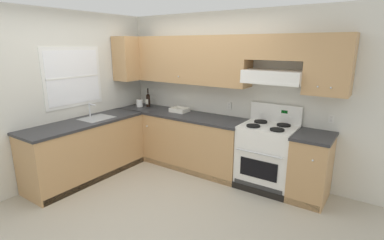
{
  "coord_description": "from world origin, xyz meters",
  "views": [
    {
      "loc": [
        2.53,
        -2.61,
        2.04
      ],
      "look_at": [
        0.27,
        0.7,
        1.0
      ],
      "focal_mm": 27.18,
      "sensor_mm": 36.0,
      "label": 1
    }
  ],
  "objects_px": {
    "wine_bottle": "(148,100)",
    "paper_towel_roll": "(140,103)",
    "bowl": "(180,110)",
    "stove": "(266,156)"
  },
  "relations": [
    {
      "from": "wine_bottle",
      "to": "paper_towel_roll",
      "type": "relative_size",
      "value": 2.47
    },
    {
      "from": "wine_bottle",
      "to": "paper_towel_roll",
      "type": "bearing_deg",
      "value": -146.95
    },
    {
      "from": "stove",
      "to": "wine_bottle",
      "type": "height_order",
      "value": "wine_bottle"
    },
    {
      "from": "bowl",
      "to": "paper_towel_roll",
      "type": "relative_size",
      "value": 2.14
    },
    {
      "from": "stove",
      "to": "paper_towel_roll",
      "type": "xyz_separation_m",
      "value": [
        -2.5,
        0.0,
        0.5
      ]
    },
    {
      "from": "wine_bottle",
      "to": "stove",
      "type": "bearing_deg",
      "value": -2.27
    },
    {
      "from": "wine_bottle",
      "to": "bowl",
      "type": "distance_m",
      "value": 0.75
    },
    {
      "from": "bowl",
      "to": "paper_towel_roll",
      "type": "bearing_deg",
      "value": -175.15
    },
    {
      "from": "stove",
      "to": "paper_towel_roll",
      "type": "bearing_deg",
      "value": 179.89
    },
    {
      "from": "wine_bottle",
      "to": "bowl",
      "type": "height_order",
      "value": "wine_bottle"
    }
  ]
}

